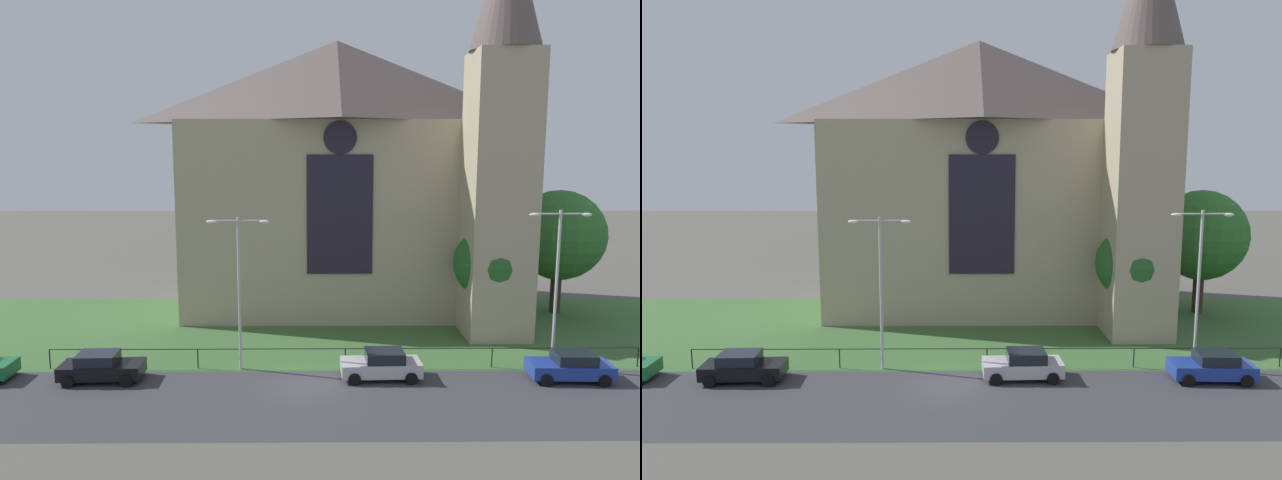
% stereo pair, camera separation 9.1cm
% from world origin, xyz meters
% --- Properties ---
extents(ground, '(160.00, 160.00, 0.00)m').
position_xyz_m(ground, '(0.00, 10.00, 0.00)').
color(ground, '#56544C').
extents(road_asphalt, '(120.00, 8.00, 0.01)m').
position_xyz_m(road_asphalt, '(0.00, -2.00, 0.00)').
color(road_asphalt, '#38383D').
rests_on(road_asphalt, ground).
extents(grass_verge, '(120.00, 20.00, 0.01)m').
position_xyz_m(grass_verge, '(0.00, 8.00, 0.00)').
color(grass_verge, '#3D6633').
rests_on(grass_verge, ground).
extents(church_building, '(23.20, 16.20, 26.00)m').
position_xyz_m(church_building, '(3.02, 15.79, 10.27)').
color(church_building, tan).
rests_on(church_building, ground).
extents(iron_railing, '(32.71, 0.07, 1.13)m').
position_xyz_m(iron_railing, '(2.24, 2.50, 0.98)').
color(iron_railing, black).
rests_on(iron_railing, ground).
extents(tree_right_far, '(6.61, 6.61, 9.13)m').
position_xyz_m(tree_right_far, '(18.52, 13.90, 5.80)').
color(tree_right_far, '#423021').
rests_on(tree_right_far, ground).
extents(tree_right_near, '(4.66, 4.66, 7.04)m').
position_xyz_m(tree_right_near, '(11.90, 8.60, 4.68)').
color(tree_right_near, '#423021').
rests_on(tree_right_near, ground).
extents(streetlamp_near, '(3.37, 0.26, 8.44)m').
position_xyz_m(streetlamp_near, '(-3.53, 2.40, 5.35)').
color(streetlamp_near, '#B2B2B7').
rests_on(streetlamp_near, ground).
extents(streetlamp_far, '(3.37, 0.26, 8.80)m').
position_xyz_m(streetlamp_far, '(13.73, 2.40, 5.55)').
color(streetlamp_far, '#B2B2B7').
rests_on(streetlamp_far, ground).
extents(parked_car_black, '(4.26, 2.14, 1.51)m').
position_xyz_m(parked_car_black, '(-10.63, 0.76, 0.74)').
color(parked_car_black, black).
rests_on(parked_car_black, ground).
extents(parked_car_silver, '(4.25, 2.12, 1.51)m').
position_xyz_m(parked_car_silver, '(4.09, 0.95, 0.74)').
color(parked_car_silver, '#B7B7BC').
rests_on(parked_car_silver, ground).
extents(parked_car_blue, '(4.26, 2.14, 1.51)m').
position_xyz_m(parked_car_blue, '(13.98, 0.63, 0.74)').
color(parked_car_blue, '#1E3899').
rests_on(parked_car_blue, ground).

